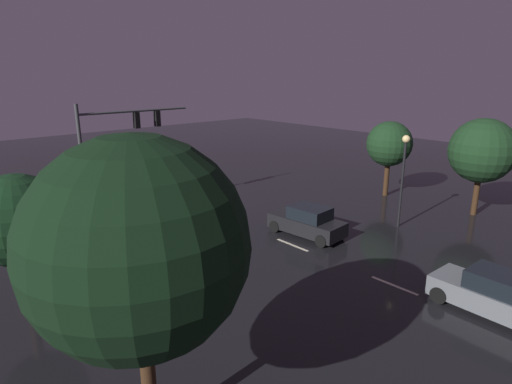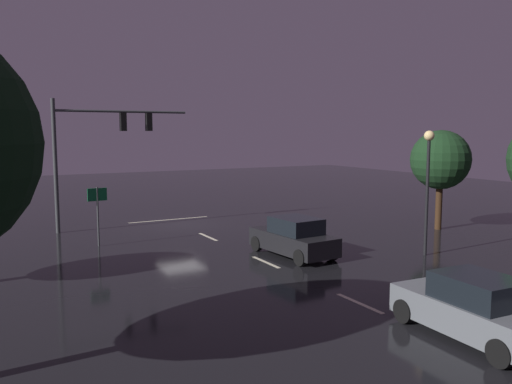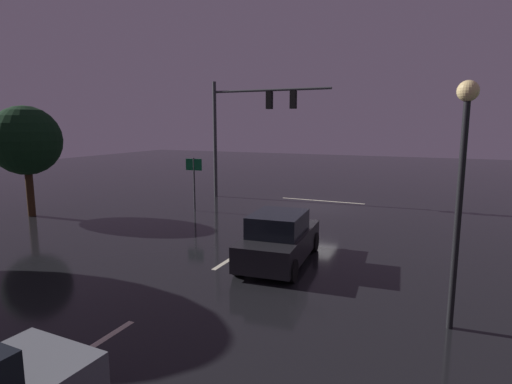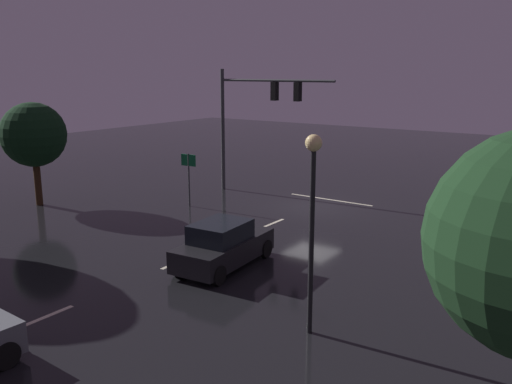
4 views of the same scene
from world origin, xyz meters
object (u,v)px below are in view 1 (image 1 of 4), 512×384
at_px(traffic_signal_assembly, 117,137).
at_px(tree_left_far, 482,151).
at_px(tree_left_near, 389,144).
at_px(tree_right_near, 138,247).
at_px(car_distant, 493,294).
at_px(car_approaching, 307,222).
at_px(route_sign, 138,202).
at_px(street_lamp_left_kerb, 404,164).
at_px(tree_right_far, 18,221).

relative_size(traffic_signal_assembly, tree_left_far, 1.20).
xyz_separation_m(tree_left_near, tree_right_near, (23.65, 8.05, 1.33)).
distance_m(car_distant, tree_right_near, 13.59).
height_order(car_approaching, route_sign, route_sign).
bearing_deg(traffic_signal_assembly, car_approaching, 119.84).
bearing_deg(street_lamp_left_kerb, tree_left_far, 159.59).
bearing_deg(route_sign, traffic_signal_assembly, -103.79).
distance_m(street_lamp_left_kerb, route_sign, 15.02).
bearing_deg(traffic_signal_assembly, street_lamp_left_kerb, 130.28).
height_order(car_approaching, tree_right_far, tree_right_far).
height_order(traffic_signal_assembly, street_lamp_left_kerb, traffic_signal_assembly).
relative_size(tree_right_near, tree_right_far, 1.41).
relative_size(tree_right_near, tree_left_far, 1.25).
distance_m(car_distant, route_sign, 17.23).
height_order(tree_left_far, tree_right_far, tree_left_far).
bearing_deg(tree_left_far, street_lamp_left_kerb, -20.41).
bearing_deg(car_approaching, street_lamp_left_kerb, 152.46).
xyz_separation_m(car_distant, tree_right_near, (12.40, -3.48, 4.35)).
bearing_deg(car_approaching, tree_left_far, 156.09).
relative_size(car_distant, tree_left_far, 0.72).
distance_m(car_distant, tree_left_far, 13.13).
height_order(car_distant, tree_right_near, tree_right_near).
xyz_separation_m(car_distant, tree_left_far, (-11.54, -5.30, 3.34)).
height_order(car_approaching, car_distant, same).
bearing_deg(tree_right_near, car_approaching, -153.68).
bearing_deg(tree_left_far, route_sign, -31.20).
bearing_deg(route_sign, tree_right_far, 32.77).
distance_m(route_sign, tree_left_near, 18.10).
distance_m(traffic_signal_assembly, tree_right_far, 11.83).
relative_size(car_distant, tree_right_far, 0.82).
relative_size(car_approaching, tree_left_far, 0.73).
relative_size(traffic_signal_assembly, tree_right_far, 1.36).
xyz_separation_m(traffic_signal_assembly, tree_left_far, (-16.65, 15.13, -0.81)).
bearing_deg(tree_right_far, tree_left_far, 165.41).
distance_m(car_approaching, tree_left_near, 10.93).
bearing_deg(traffic_signal_assembly, tree_left_near, 151.43).
xyz_separation_m(car_approaching, tree_left_far, (-10.69, 4.74, 3.34)).
distance_m(route_sign, tree_right_far, 8.24).
bearing_deg(street_lamp_left_kerb, car_distant, 51.06).
bearing_deg(tree_left_far, car_approaching, -23.91).
bearing_deg(tree_left_far, tree_right_near, 4.35).
bearing_deg(tree_right_near, tree_left_far, -175.65).
relative_size(route_sign, tree_right_far, 0.52).
bearing_deg(route_sign, car_distant, 111.10).
distance_m(tree_right_near, tree_left_far, 24.03).
bearing_deg(tree_left_far, traffic_signal_assembly, -42.27).
distance_m(route_sign, tree_left_far, 20.83).
relative_size(street_lamp_left_kerb, tree_right_near, 0.71).
bearing_deg(route_sign, tree_right_near, 63.67).
bearing_deg(tree_right_near, route_sign, -116.33).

